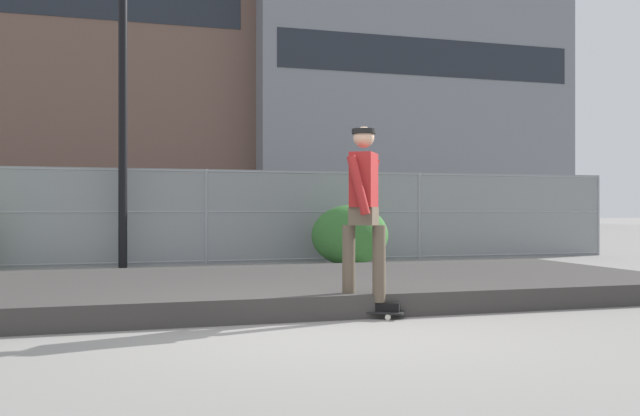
{
  "coord_description": "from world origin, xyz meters",
  "views": [
    {
      "loc": [
        -1.78,
        -5.85,
        1.09
      ],
      "look_at": [
        1.42,
        4.88,
        1.09
      ],
      "focal_mm": 39.46,
      "sensor_mm": 36.0,
      "label": 1
    }
  ],
  "objects_px": {
    "skater": "(364,205)",
    "skateboard": "(364,312)",
    "street_lamp": "(123,38)",
    "shrub_center": "(350,235)"
  },
  "relations": [
    {
      "from": "skateboard",
      "to": "skater",
      "type": "relative_size",
      "value": 0.43
    },
    {
      "from": "street_lamp",
      "to": "shrub_center",
      "type": "distance_m",
      "value": 5.56
    },
    {
      "from": "skater",
      "to": "street_lamp",
      "type": "relative_size",
      "value": 0.27
    },
    {
      "from": "street_lamp",
      "to": "shrub_center",
      "type": "bearing_deg",
      "value": -9.3
    },
    {
      "from": "skater",
      "to": "shrub_center",
      "type": "bearing_deg",
      "value": 72.17
    },
    {
      "from": "skater",
      "to": "skateboard",
      "type": "bearing_deg",
      "value": -90.0
    },
    {
      "from": "skater",
      "to": "street_lamp",
      "type": "distance_m",
      "value": 7.74
    },
    {
      "from": "skateboard",
      "to": "skater",
      "type": "bearing_deg",
      "value": 90.0
    },
    {
      "from": "skater",
      "to": "shrub_center",
      "type": "height_order",
      "value": "skater"
    },
    {
      "from": "skateboard",
      "to": "shrub_center",
      "type": "distance_m",
      "value": 6.4
    }
  ]
}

